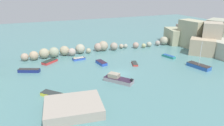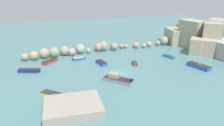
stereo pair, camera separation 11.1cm
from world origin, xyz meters
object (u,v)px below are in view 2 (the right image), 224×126
at_px(moored_boat_7, 51,94).
at_px(stone_dock, 73,107).
at_px(moored_boat_0, 199,66).
at_px(channel_buoy, 75,58).
at_px(moored_boat_2, 50,62).
at_px(moored_boat_3, 29,70).
at_px(moored_boat_1, 169,56).
at_px(moored_boat_5, 117,79).
at_px(moored_boat_8, 135,64).
at_px(moored_boat_6, 79,59).
at_px(moored_boat_4, 101,63).

bearing_deg(moored_boat_7, stone_dock, 157.85).
distance_m(stone_dock, moored_boat_0, 30.07).
relative_size(stone_dock, moored_boat_7, 2.23).
relative_size(stone_dock, channel_buoy, 17.43).
distance_m(moored_boat_2, moored_boat_7, 16.75).
relative_size(moored_boat_3, moored_boat_7, 1.26).
distance_m(moored_boat_1, moored_boat_7, 31.54).
distance_m(channel_buoy, moored_boat_2, 6.11).
bearing_deg(moored_boat_7, moored_boat_5, -129.31).
bearing_deg(moored_boat_7, moored_boat_1, -116.39).
relative_size(moored_boat_1, moored_boat_8, 1.21).
bearing_deg(moored_boat_6, stone_dock, -113.01).
height_order(moored_boat_0, moored_boat_4, moored_boat_0).
bearing_deg(stone_dock, moored_boat_6, 74.03).
height_order(stone_dock, moored_boat_4, stone_dock).
relative_size(moored_boat_0, moored_boat_7, 1.65).
bearing_deg(moored_boat_8, moored_boat_4, 84.93).
xyz_separation_m(moored_boat_2, moored_boat_3, (-4.72, -4.28, 0.05)).
bearing_deg(moored_boat_0, moored_boat_5, -103.48).
relative_size(moored_boat_0, moored_boat_2, 1.50).
distance_m(moored_boat_4, moored_boat_6, 6.51).
distance_m(channel_buoy, moored_boat_4, 7.81).
distance_m(moored_boat_0, moored_boat_7, 31.66).
distance_m(moored_boat_3, moored_boat_4, 15.69).
bearing_deg(moored_boat_5, moored_boat_6, -25.06).
xyz_separation_m(stone_dock, moored_boat_3, (-5.27, 18.28, -0.36)).
height_order(moored_boat_3, moored_boat_7, moored_boat_3).
xyz_separation_m(moored_boat_1, moored_boat_2, (-28.44, 7.47, 0.03)).
bearing_deg(moored_boat_5, stone_dock, 86.10).
xyz_separation_m(moored_boat_3, moored_boat_7, (2.98, -12.39, -0.06)).
xyz_separation_m(moored_boat_3, moored_boat_8, (22.67, -4.46, -0.14)).
relative_size(moored_boat_1, moored_boat_2, 0.95).
height_order(moored_boat_2, moored_boat_5, moored_boat_5).
height_order(moored_boat_5, moored_boat_8, moored_boat_5).
height_order(stone_dock, moored_boat_2, stone_dock).
bearing_deg(moored_boat_1, moored_boat_8, 80.95).
bearing_deg(moored_boat_4, moored_boat_5, -11.38).
height_order(moored_boat_3, moored_boat_8, moored_boat_3).
bearing_deg(moored_boat_7, moored_boat_8, -111.41).
bearing_deg(moored_boat_0, moored_boat_2, -130.89).
distance_m(moored_boat_0, moored_boat_3, 36.60).
height_order(moored_boat_1, moored_boat_3, moored_boat_3).
distance_m(moored_boat_0, moored_boat_8, 14.06).
relative_size(moored_boat_6, moored_boat_7, 0.88).
xyz_separation_m(channel_buoy, moored_boat_2, (-6.09, -0.55, 0.07)).
bearing_deg(moored_boat_6, moored_boat_4, -58.52).
xyz_separation_m(channel_buoy, moored_boat_6, (0.77, -1.05, 0.06)).
distance_m(moored_boat_0, moored_boat_1, 8.77).
xyz_separation_m(moored_boat_2, moored_boat_8, (17.95, -8.73, -0.09)).
xyz_separation_m(moored_boat_3, moored_boat_4, (15.63, -1.32, -0.01)).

